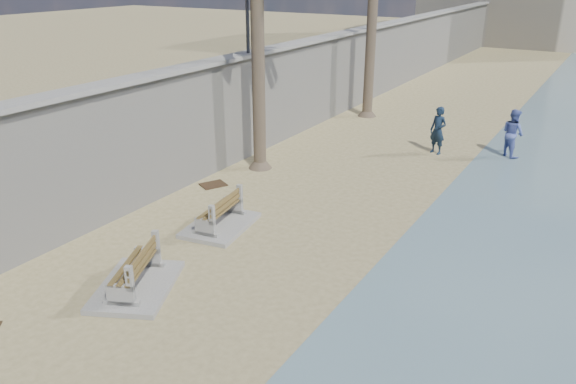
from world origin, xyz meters
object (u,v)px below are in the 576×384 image
at_px(bench_far, 220,214).
at_px(person_a, 438,127).
at_px(bench_near, 135,272).
at_px(person_b, 513,131).

relative_size(bench_far, person_a, 1.14).
xyz_separation_m(bench_near, person_b, (4.95, 13.44, 0.56)).
distance_m(bench_far, person_b, 11.42).
bearing_deg(person_b, bench_near, 109.52).
height_order(bench_far, person_a, person_a).
distance_m(person_a, person_b, 2.59).
bearing_deg(person_b, person_a, 63.41).
relative_size(bench_near, bench_far, 1.14).
height_order(bench_far, person_b, person_b).
height_order(person_a, person_b, person_a).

